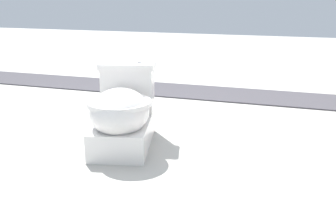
# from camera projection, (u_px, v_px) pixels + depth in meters

# --- Properties ---
(ground_plane) EXTENTS (14.00, 14.00, 0.00)m
(ground_plane) POSITION_uv_depth(u_px,v_px,m) (111.00, 131.00, 2.81)
(ground_plane) COLOR #A8A59E
(gravel_strip) EXTENTS (0.56, 8.00, 0.01)m
(gravel_strip) POSITION_uv_depth(u_px,v_px,m) (214.00, 93.00, 3.84)
(gravel_strip) COLOR #423F44
(gravel_strip) RESTS_ON ground
(toilet) EXTENTS (0.70, 0.51, 0.52)m
(toilet) POSITION_uv_depth(u_px,v_px,m) (123.00, 113.00, 2.48)
(toilet) COLOR white
(toilet) RESTS_ON ground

